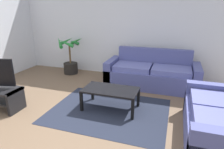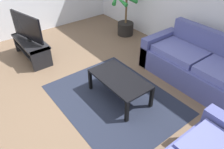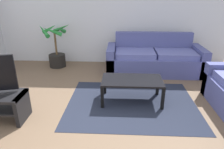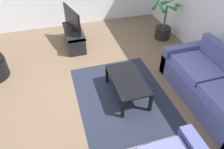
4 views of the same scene
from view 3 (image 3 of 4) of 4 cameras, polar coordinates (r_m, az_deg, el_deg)
The scene contains 6 objects.
ground_plane at distance 3.00m, azimuth -2.88°, elevation -14.91°, with size 6.60×6.60×0.00m, color brown.
wall_back at distance 5.40m, azimuth 0.03°, elevation 17.33°, with size 6.00×0.06×2.70m, color silver.
couch_main at distance 4.96m, azimuth 11.71°, elevation 4.05°, with size 2.22×0.90×0.90m.
coffee_table at distance 3.53m, azimuth 5.63°, elevation -2.14°, with size 1.04×0.57×0.41m.
area_rug at distance 3.60m, azimuth 5.49°, elevation -7.97°, with size 2.20×1.70×0.01m, color #1E2333.
potted_palm at distance 5.38m, azimuth -15.32°, elevation 6.22°, with size 0.80×0.81×1.10m.
Camera 3 is at (0.26, -2.38, 1.80)m, focal length 32.67 mm.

